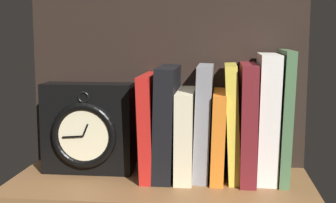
# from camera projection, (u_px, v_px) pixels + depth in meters

# --- Properties ---
(ground_plane) EXTENTS (0.60, 0.27, 0.03)m
(ground_plane) POSITION_uv_depth(u_px,v_px,m) (160.00, 186.00, 0.95)
(ground_plane) COLOR brown
(back_panel) EXTENTS (0.60, 0.01, 0.39)m
(back_panel) POSITION_uv_depth(u_px,v_px,m) (167.00, 77.00, 1.05)
(back_panel) COLOR black
(back_panel) RESTS_ON ground_plane
(book_red_requiem) EXTENTS (0.03, 0.16, 0.21)m
(book_red_requiem) POSITION_uv_depth(u_px,v_px,m) (150.00, 125.00, 0.98)
(book_red_requiem) COLOR red
(book_red_requiem) RESTS_ON ground_plane
(book_black_skeptic) EXTENTS (0.04, 0.16, 0.23)m
(book_black_skeptic) POSITION_uv_depth(u_px,v_px,m) (167.00, 122.00, 0.97)
(book_black_skeptic) COLOR black
(book_black_skeptic) RESTS_ON ground_plane
(book_cream_twain) EXTENTS (0.04, 0.17, 0.18)m
(book_cream_twain) POSITION_uv_depth(u_px,v_px,m) (186.00, 133.00, 0.97)
(book_cream_twain) COLOR beige
(book_cream_twain) RESTS_ON ground_plane
(book_gray_chess) EXTENTS (0.04, 0.13, 0.23)m
(book_gray_chess) POSITION_uv_depth(u_px,v_px,m) (203.00, 121.00, 0.96)
(book_gray_chess) COLOR gray
(book_gray_chess) RESTS_ON ground_plane
(book_orange_pandolfini) EXTENTS (0.03, 0.16, 0.18)m
(book_orange_pandolfini) POSITION_uv_depth(u_px,v_px,m) (218.00, 135.00, 0.96)
(book_orange_pandolfini) COLOR orange
(book_orange_pandolfini) RESTS_ON ground_plane
(book_yellow_seinlanguage) EXTENTS (0.03, 0.14, 0.23)m
(book_yellow_seinlanguage) POSITION_uv_depth(u_px,v_px,m) (232.00, 122.00, 0.96)
(book_yellow_seinlanguage) COLOR gold
(book_yellow_seinlanguage) RESTS_ON ground_plane
(book_maroon_dawkins) EXTENTS (0.03, 0.17, 0.23)m
(book_maroon_dawkins) POSITION_uv_depth(u_px,v_px,m) (247.00, 122.00, 0.95)
(book_maroon_dawkins) COLOR maroon
(book_maroon_dawkins) RESTS_ON ground_plane
(book_white_catcher) EXTENTS (0.04, 0.13, 0.25)m
(book_white_catcher) POSITION_uv_depth(u_px,v_px,m) (267.00, 117.00, 0.95)
(book_white_catcher) COLOR silver
(book_white_catcher) RESTS_ON ground_plane
(book_green_romantic) EXTENTS (0.03, 0.15, 0.26)m
(book_green_romantic) POSITION_uv_depth(u_px,v_px,m) (283.00, 116.00, 0.94)
(book_green_romantic) COLOR #476B44
(book_green_romantic) RESTS_ON ground_plane
(framed_clock) EXTENTS (0.19, 0.08, 0.19)m
(framed_clock) POSITION_uv_depth(u_px,v_px,m) (88.00, 129.00, 0.99)
(framed_clock) COLOR black
(framed_clock) RESTS_ON ground_plane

